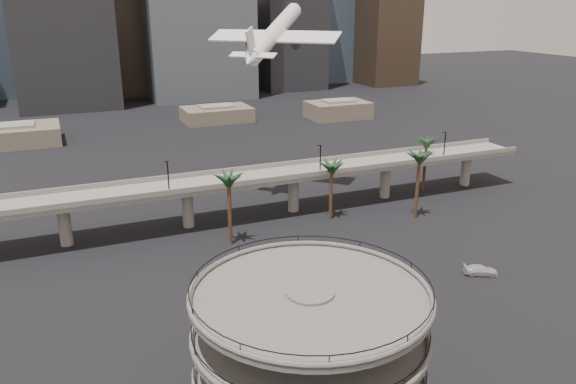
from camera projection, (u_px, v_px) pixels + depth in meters
name	position (u px, v px, depth m)	size (l,w,h in m)	color
ground	(396.00, 380.00, 64.23)	(700.00, 700.00, 0.00)	black
parking_ramp	(310.00, 352.00, 52.77)	(22.20, 22.20, 17.35)	#4F4D4A
overpass	(242.00, 183.00, 109.80)	(130.00, 9.30, 14.70)	slate
palm_trees	(358.00, 162.00, 109.89)	(54.40, 18.40, 14.00)	#4D3221
low_buildings	(180.00, 120.00, 189.88)	(135.00, 27.50, 6.80)	brown
skyline	(155.00, 0.00, 245.56)	(269.00, 86.00, 114.28)	#7F7257
airborne_jet	(275.00, 33.00, 121.07)	(25.30, 26.26, 13.71)	white
car_a	(264.00, 336.00, 71.43)	(1.57, 3.91, 1.33)	#A62317
car_b	(392.00, 280.00, 85.68)	(1.74, 4.99, 1.64)	black
car_c	(481.00, 270.00, 88.84)	(2.14, 5.26, 1.53)	#BBBBB6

